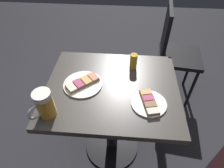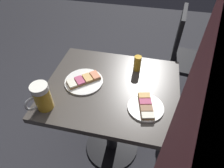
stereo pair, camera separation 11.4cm
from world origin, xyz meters
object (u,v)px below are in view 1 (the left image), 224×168
object	(u,v)px
beer_mug	(44,105)
beer_glass_small	(133,61)
cafe_chair	(174,50)
plate_far	(83,83)
plate_near	(149,103)

from	to	relation	value
beer_mug	beer_glass_small	bearing A→B (deg)	43.44
beer_mug	cafe_chair	xyz separation A→B (m)	(0.83, 0.93, -0.26)
plate_far	plate_near	bearing A→B (deg)	-17.36
beer_mug	cafe_chair	size ratio (longest dim) A/B	0.17
plate_near	plate_far	xyz separation A→B (m)	(-0.39, 0.12, -0.00)
plate_far	beer_mug	xyz separation A→B (m)	(-0.14, -0.23, 0.07)
cafe_chair	plate_near	bearing A→B (deg)	-13.37
beer_glass_small	plate_near	bearing A→B (deg)	-74.16
plate_far	cafe_chair	distance (m)	0.99
beer_glass_small	cafe_chair	bearing A→B (deg)	52.56
plate_near	beer_mug	bearing A→B (deg)	-168.09
beer_glass_small	cafe_chair	world-z (taller)	cafe_chair
plate_far	beer_glass_small	bearing A→B (deg)	31.68
beer_mug	beer_glass_small	xyz separation A→B (m)	(0.45, 0.42, -0.03)
plate_near	plate_far	distance (m)	0.41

